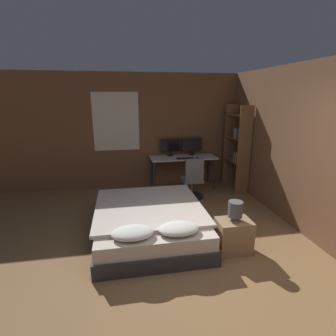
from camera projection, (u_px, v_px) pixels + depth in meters
ground_plane at (218, 292)px, 3.02m from camera, size 20.00×20.00×0.00m
wall_back at (162, 131)px, 6.38m from camera, size 12.00×0.08×2.70m
wall_side_right at (295, 147)px, 4.40m from camera, size 0.06×12.00×2.70m
bed at (150, 222)px, 4.19m from camera, size 1.70×2.03×0.55m
nightstand at (233, 236)px, 3.76m from camera, size 0.48×0.35×0.49m
bedside_lamp at (235, 209)px, 3.65m from camera, size 0.20×0.20×0.29m
desk at (183, 161)px, 6.30m from camera, size 1.57×0.60×0.76m
monitor_left at (171, 146)px, 6.35m from camera, size 0.51×0.16×0.42m
monitor_right at (192, 145)px, 6.44m from camera, size 0.51×0.16×0.42m
keyboard at (185, 158)px, 6.09m from camera, size 0.41×0.13×0.02m
computer_mouse at (197, 157)px, 6.13m from camera, size 0.07×0.05×0.04m
office_chair at (192, 183)px, 5.70m from camera, size 0.52×0.52×0.92m
bookshelf at (239, 144)px, 6.03m from camera, size 0.32×0.79×1.99m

